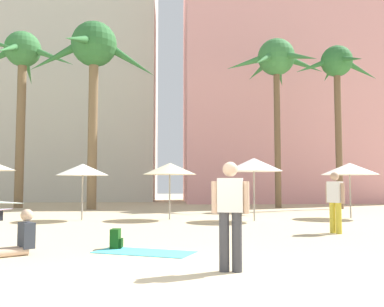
% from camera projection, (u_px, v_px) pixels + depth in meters
% --- Properties ---
extents(ground, '(120.00, 120.00, 0.00)m').
position_uv_depth(ground, '(182.00, 293.00, 5.39)').
color(ground, '#C6B28C').
extents(hotel_pink, '(17.22, 9.59, 19.69)m').
position_uv_depth(hotel_pink, '(288.00, 83.00, 35.89)').
color(hotel_pink, pink).
rests_on(hotel_pink, ground).
extents(hotel_tower_gray, '(15.12, 9.82, 27.52)m').
position_uv_depth(hotel_tower_gray, '(73.00, 49.00, 39.26)').
color(hotel_tower_gray, beige).
rests_on(hotel_tower_gray, ground).
extents(palm_tree_far_left, '(6.59, 6.55, 10.66)m').
position_uv_depth(palm_tree_far_left, '(22.00, 64.00, 25.96)').
color(palm_tree_far_left, brown).
rests_on(palm_tree_far_left, ground).
extents(palm_tree_left, '(7.18, 7.56, 10.64)m').
position_uv_depth(palm_tree_left, '(93.00, 55.00, 24.37)').
color(palm_tree_left, brown).
rests_on(palm_tree_left, ground).
extents(palm_tree_center, '(5.04, 5.20, 9.42)m').
position_uv_depth(palm_tree_center, '(337.00, 72.00, 24.84)').
color(palm_tree_center, brown).
rests_on(palm_tree_center, ground).
extents(palm_tree_right, '(6.29, 5.83, 10.21)m').
position_uv_depth(palm_tree_right, '(276.00, 64.00, 26.01)').
color(palm_tree_right, brown).
rests_on(palm_tree_right, ground).
extents(cafe_umbrella_0, '(2.20, 2.20, 2.38)m').
position_uv_depth(cafe_umbrella_0, '(254.00, 165.00, 16.32)').
color(cafe_umbrella_0, gray).
rests_on(cafe_umbrella_0, ground).
extents(cafe_umbrella_1, '(2.30, 2.30, 2.26)m').
position_uv_depth(cafe_umbrella_1, '(350.00, 169.00, 17.57)').
color(cafe_umbrella_1, gray).
rests_on(cafe_umbrella_1, ground).
extents(cafe_umbrella_2, '(2.02, 2.02, 2.17)m').
position_uv_depth(cafe_umbrella_2, '(83.00, 170.00, 16.61)').
color(cafe_umbrella_2, gray).
rests_on(cafe_umbrella_2, ground).
extents(cafe_umbrella_5, '(2.12, 2.12, 2.23)m').
position_uv_depth(cafe_umbrella_5, '(170.00, 169.00, 16.98)').
color(cafe_umbrella_5, gray).
rests_on(cafe_umbrella_5, ground).
extents(beach_towel, '(2.16, 1.57, 0.01)m').
position_uv_depth(beach_towel, '(144.00, 252.00, 8.62)').
color(beach_towel, '#4CC6D6').
rests_on(beach_towel, ground).
extents(backpack, '(0.26, 0.32, 0.42)m').
position_uv_depth(backpack, '(116.00, 239.00, 9.13)').
color(backpack, '#164512').
rests_on(backpack, ground).
extents(person_near_right, '(0.41, 0.56, 1.71)m').
position_uv_depth(person_near_right, '(335.00, 200.00, 12.06)').
color(person_near_right, gold).
rests_on(person_near_right, ground).
extents(person_mid_left, '(0.61, 0.30, 1.72)m').
position_uv_depth(person_mid_left, '(230.00, 211.00, 6.77)').
color(person_mid_left, '#3D3D42').
rests_on(person_mid_left, ground).
extents(person_mid_center, '(0.98, 0.87, 0.88)m').
position_uv_depth(person_mid_center, '(17.00, 239.00, 8.30)').
color(person_mid_center, '#D1A889').
rests_on(person_mid_center, ground).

